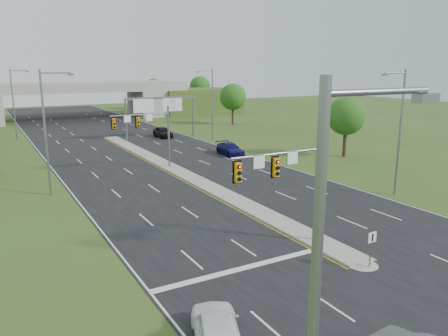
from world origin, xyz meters
TOP-DOWN VIEW (x-y plane):
  - ground at (0.00, 0.00)m, footprint 240.00×240.00m
  - road at (0.00, 35.00)m, footprint 24.00×160.00m
  - median at (0.00, 23.00)m, footprint 2.00×54.00m
  - median_nose at (0.00, -4.00)m, footprint 2.00×2.00m
  - lane_markings at (-0.60, 28.91)m, footprint 23.72×160.00m
  - signal_mast_near at (-2.26, -0.07)m, footprint 6.62×0.60m
  - signal_mast_far at (-2.26, 24.93)m, footprint 6.62×0.60m
  - keep_right_sign at (0.00, -4.53)m, footprint 0.60×0.13m
  - sign_gantry at (6.68, 44.92)m, footprint 11.58×0.44m
  - overpass at (0.00, 80.00)m, footprint 80.00×14.00m
  - lightpole_l_mid at (-13.30, 20.00)m, footprint 2.85×0.25m
  - lightpole_l_far at (-13.30, 55.00)m, footprint 2.85×0.25m
  - lightpole_r_near at (13.30, 5.00)m, footprint 2.85×0.25m
  - lightpole_r_far at (13.30, 40.00)m, footprint 2.85×0.25m
  - tree_r_near at (22.00, 20.00)m, footprint 4.80×4.80m
  - tree_r_mid at (26.00, 55.00)m, footprint 5.20×5.20m
  - tree_back_c at (24.00, 94.00)m, footprint 5.60×5.60m
  - tree_back_d at (38.00, 94.00)m, footprint 6.00×6.00m
  - car_white at (-11.00, -6.69)m, footprint 3.58×5.19m
  - car_far_b at (9.74, 28.01)m, footprint 2.58×5.51m
  - car_far_c at (7.63, 46.38)m, footprint 2.04×5.04m

SIDE VIEW (x-z plane):
  - ground at x=0.00m, z-range 0.00..0.00m
  - road at x=0.00m, z-range 0.00..0.02m
  - lane_markings at x=-0.60m, z-range 0.02..0.03m
  - median at x=0.00m, z-range 0.02..0.18m
  - median_nose at x=0.00m, z-range 0.02..0.18m
  - car_far_b at x=9.74m, z-range 0.02..1.58m
  - car_white at x=-11.00m, z-range 0.02..1.66m
  - car_far_c at x=7.63m, z-range 0.02..1.73m
  - keep_right_sign at x=0.00m, z-range 0.42..2.62m
  - overpass at x=0.00m, z-range -0.50..7.60m
  - signal_mast_near at x=-2.26m, z-range 1.23..8.23m
  - signal_mast_far at x=-2.26m, z-range 1.23..8.23m
  - tree_r_near at x=22.00m, z-range 1.38..8.98m
  - sign_gantry at x=6.68m, z-range 1.90..8.58m
  - tree_r_mid at x=26.00m, z-range 1.44..9.57m
  - tree_back_c at x=24.00m, z-range 1.35..9.67m
  - tree_back_d at x=38.00m, z-range 1.41..10.26m
  - lightpole_l_mid at x=-13.30m, z-range 0.60..11.60m
  - lightpole_l_far at x=-13.30m, z-range 0.60..11.60m
  - lightpole_r_near at x=13.30m, z-range 0.60..11.60m
  - lightpole_r_far at x=13.30m, z-range 0.60..11.60m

